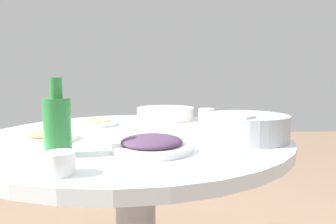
{
  "coord_description": "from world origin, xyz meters",
  "views": [
    {
      "loc": [
        -1.14,
        -0.09,
        0.97
      ],
      "look_at": [
        0.07,
        -0.13,
        0.82
      ],
      "focal_mm": 31.92,
      "sensor_mm": 36.0,
      "label": 1
    }
  ],
  "objects_px": {
    "dish_shrimp": "(50,136)",
    "dish_noodles": "(95,122)",
    "round_dining_table": "(135,176)",
    "green_bottle": "(58,125)",
    "tea_cup_far": "(60,163)",
    "tea_cup_near": "(206,116)",
    "rice_bowl": "(245,126)",
    "dish_eggplant": "(152,144)",
    "soup_bowl": "(165,114)"
  },
  "relations": [
    {
      "from": "green_bottle",
      "to": "dish_eggplant",
      "type": "bearing_deg",
      "value": -80.48
    },
    {
      "from": "round_dining_table",
      "to": "dish_eggplant",
      "type": "relative_size",
      "value": 4.91
    },
    {
      "from": "round_dining_table",
      "to": "tea_cup_far",
      "type": "relative_size",
      "value": 17.0
    },
    {
      "from": "round_dining_table",
      "to": "tea_cup_near",
      "type": "xyz_separation_m",
      "value": [
        0.27,
        -0.32,
        0.2
      ]
    },
    {
      "from": "rice_bowl",
      "to": "dish_eggplant",
      "type": "relative_size",
      "value": 1.26
    },
    {
      "from": "soup_bowl",
      "to": "tea_cup_near",
      "type": "bearing_deg",
      "value": -121.19
    },
    {
      "from": "tea_cup_far",
      "to": "rice_bowl",
      "type": "bearing_deg",
      "value": -55.38
    },
    {
      "from": "dish_eggplant",
      "to": "round_dining_table",
      "type": "bearing_deg",
      "value": 14.42
    },
    {
      "from": "soup_bowl",
      "to": "green_bottle",
      "type": "height_order",
      "value": "green_bottle"
    },
    {
      "from": "dish_noodles",
      "to": "tea_cup_far",
      "type": "relative_size",
      "value": 2.92
    },
    {
      "from": "round_dining_table",
      "to": "tea_cup_far",
      "type": "xyz_separation_m",
      "value": [
        -0.48,
        0.13,
        0.2
      ]
    },
    {
      "from": "round_dining_table",
      "to": "green_bottle",
      "type": "distance_m",
      "value": 0.45
    },
    {
      "from": "rice_bowl",
      "to": "soup_bowl",
      "type": "distance_m",
      "value": 0.57
    },
    {
      "from": "dish_shrimp",
      "to": "dish_eggplant",
      "type": "xyz_separation_m",
      "value": [
        -0.17,
        -0.36,
        0.01
      ]
    },
    {
      "from": "rice_bowl",
      "to": "tea_cup_far",
      "type": "bearing_deg",
      "value": 124.62
    },
    {
      "from": "round_dining_table",
      "to": "green_bottle",
      "type": "bearing_deg",
      "value": 149.64
    },
    {
      "from": "dish_shrimp",
      "to": "dish_noodles",
      "type": "height_order",
      "value": "same"
    },
    {
      "from": "soup_bowl",
      "to": "tea_cup_near",
      "type": "height_order",
      "value": "tea_cup_near"
    },
    {
      "from": "soup_bowl",
      "to": "dish_noodles",
      "type": "bearing_deg",
      "value": 118.12
    },
    {
      "from": "round_dining_table",
      "to": "tea_cup_near",
      "type": "distance_m",
      "value": 0.47
    },
    {
      "from": "round_dining_table",
      "to": "dish_noodles",
      "type": "height_order",
      "value": "dish_noodles"
    },
    {
      "from": "dish_noodles",
      "to": "green_bottle",
      "type": "relative_size",
      "value": 0.92
    },
    {
      "from": "dish_shrimp",
      "to": "tea_cup_near",
      "type": "distance_m",
      "value": 0.72
    },
    {
      "from": "dish_shrimp",
      "to": "dish_noodles",
      "type": "relative_size",
      "value": 0.96
    },
    {
      "from": "green_bottle",
      "to": "tea_cup_near",
      "type": "bearing_deg",
      "value": -41.02
    },
    {
      "from": "dish_noodles",
      "to": "tea_cup_near",
      "type": "distance_m",
      "value": 0.52
    },
    {
      "from": "soup_bowl",
      "to": "dish_eggplant",
      "type": "relative_size",
      "value": 1.23
    },
    {
      "from": "round_dining_table",
      "to": "green_bottle",
      "type": "xyz_separation_m",
      "value": [
        -0.32,
        0.19,
        0.26
      ]
    },
    {
      "from": "tea_cup_near",
      "to": "dish_noodles",
      "type": "bearing_deg",
      "value": 96.26
    },
    {
      "from": "dish_eggplant",
      "to": "green_bottle",
      "type": "relative_size",
      "value": 1.09
    },
    {
      "from": "rice_bowl",
      "to": "tea_cup_near",
      "type": "relative_size",
      "value": 3.9
    },
    {
      "from": "rice_bowl",
      "to": "dish_eggplant",
      "type": "distance_m",
      "value": 0.36
    },
    {
      "from": "rice_bowl",
      "to": "green_bottle",
      "type": "distance_m",
      "value": 0.62
    },
    {
      "from": "dish_shrimp",
      "to": "tea_cup_near",
      "type": "relative_size",
      "value": 2.5
    },
    {
      "from": "rice_bowl",
      "to": "dish_shrimp",
      "type": "bearing_deg",
      "value": 88.84
    },
    {
      "from": "round_dining_table",
      "to": "dish_noodles",
      "type": "bearing_deg",
      "value": 42.92
    },
    {
      "from": "tea_cup_far",
      "to": "dish_noodles",
      "type": "bearing_deg",
      "value": 5.28
    },
    {
      "from": "dish_eggplant",
      "to": "dish_noodles",
      "type": "distance_m",
      "value": 0.56
    },
    {
      "from": "round_dining_table",
      "to": "rice_bowl",
      "type": "bearing_deg",
      "value": -106.72
    },
    {
      "from": "dish_shrimp",
      "to": "green_bottle",
      "type": "height_order",
      "value": "green_bottle"
    },
    {
      "from": "dish_noodles",
      "to": "green_bottle",
      "type": "xyz_separation_m",
      "value": [
        -0.53,
        -0.01,
        0.07
      ]
    },
    {
      "from": "soup_bowl",
      "to": "green_bottle",
      "type": "bearing_deg",
      "value": 155.74
    },
    {
      "from": "soup_bowl",
      "to": "dish_eggplant",
      "type": "bearing_deg",
      "value": 174.91
    },
    {
      "from": "dish_shrimp",
      "to": "green_bottle",
      "type": "distance_m",
      "value": 0.25
    },
    {
      "from": "soup_bowl",
      "to": "tea_cup_near",
      "type": "distance_m",
      "value": 0.23
    },
    {
      "from": "dish_noodles",
      "to": "green_bottle",
      "type": "height_order",
      "value": "green_bottle"
    },
    {
      "from": "green_bottle",
      "to": "tea_cup_far",
      "type": "height_order",
      "value": "green_bottle"
    },
    {
      "from": "dish_noodles",
      "to": "green_bottle",
      "type": "distance_m",
      "value": 0.54
    },
    {
      "from": "round_dining_table",
      "to": "dish_eggplant",
      "type": "height_order",
      "value": "dish_eggplant"
    },
    {
      "from": "soup_bowl",
      "to": "green_bottle",
      "type": "distance_m",
      "value": 0.78
    }
  ]
}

